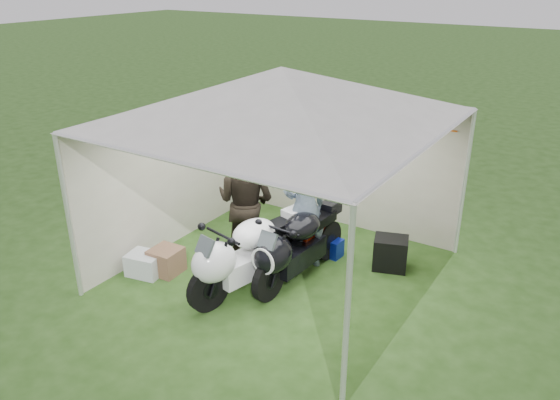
# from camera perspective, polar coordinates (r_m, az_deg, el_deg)

# --- Properties ---
(ground) EXTENTS (80.00, 80.00, 0.00)m
(ground) POSITION_cam_1_polar(r_m,az_deg,el_deg) (8.16, 0.11, -7.50)
(ground) COLOR #244514
(ground) RESTS_ON ground
(canopy_tent) EXTENTS (5.66, 5.66, 3.00)m
(canopy_tent) POSITION_cam_1_polar(r_m,az_deg,el_deg) (7.22, 0.26, 10.48)
(canopy_tent) COLOR silver
(canopy_tent) RESTS_ON ground
(motorcycle_white) EXTENTS (0.79, 2.12, 1.06)m
(motorcycle_white) POSITION_cam_1_polar(r_m,az_deg,el_deg) (7.43, -3.65, -5.60)
(motorcycle_white) COLOR black
(motorcycle_white) RESTS_ON ground
(motorcycle_black) EXTENTS (0.55, 2.07, 1.02)m
(motorcycle_black) POSITION_cam_1_polar(r_m,az_deg,el_deg) (7.67, 1.60, -4.76)
(motorcycle_black) COLOR black
(motorcycle_black) RESTS_ON ground
(paddock_stand) EXTENTS (0.40, 0.27, 0.29)m
(paddock_stand) POSITION_cam_1_polar(r_m,az_deg,el_deg) (8.57, 5.21, -4.89)
(paddock_stand) COLOR #1229D1
(paddock_stand) RESTS_ON ground
(person_dark_jacket) EXTENTS (1.01, 0.82, 1.94)m
(person_dark_jacket) POSITION_cam_1_polar(r_m,az_deg,el_deg) (8.08, -3.60, -0.14)
(person_dark_jacket) COLOR black
(person_dark_jacket) RESTS_ON ground
(person_blue_jacket) EXTENTS (0.75, 0.85, 1.95)m
(person_blue_jacket) POSITION_cam_1_polar(r_m,az_deg,el_deg) (7.85, 2.62, -0.80)
(person_blue_jacket) COLOR slate
(person_blue_jacket) RESTS_ON ground
(equipment_box) EXTENTS (0.59, 0.53, 0.49)m
(equipment_box) POSITION_cam_1_polar(r_m,az_deg,el_deg) (8.31, 11.45, -5.46)
(equipment_box) COLOR black
(equipment_box) RESTS_ON ground
(crate_0) EXTENTS (0.56, 0.47, 0.33)m
(crate_0) POSITION_cam_1_polar(r_m,az_deg,el_deg) (8.26, -13.91, -6.51)
(crate_0) COLOR silver
(crate_0) RESTS_ON ground
(crate_1) EXTENTS (0.44, 0.44, 0.38)m
(crate_1) POSITION_cam_1_polar(r_m,az_deg,el_deg) (8.23, -11.80, -6.22)
(crate_1) COLOR brown
(crate_1) RESTS_ON ground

